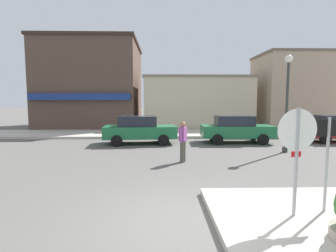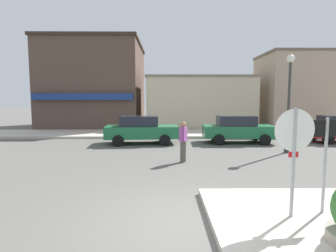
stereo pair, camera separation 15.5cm
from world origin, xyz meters
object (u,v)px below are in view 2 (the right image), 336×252
at_px(parked_car_nearest, 141,129).
at_px(parked_car_second, 238,129).
at_px(stop_sign, 294,148).
at_px(pedestrian_crossing_near, 183,140).
at_px(lamp_post, 289,89).
at_px(one_way_sign, 325,156).

distance_m(parked_car_nearest, parked_car_second, 5.51).
height_order(stop_sign, pedestrian_crossing_near, stop_sign).
bearing_deg(lamp_post, parked_car_nearest, 159.36).
height_order(one_way_sign, lamp_post, lamp_post).
relative_size(one_way_sign, lamp_post, 0.46).
height_order(one_way_sign, parked_car_second, one_way_sign).
xyz_separation_m(stop_sign, parked_car_nearest, (-3.85, 9.67, -0.71)).
height_order(stop_sign, parked_car_second, stop_sign).
xyz_separation_m(stop_sign, one_way_sign, (0.73, 0.18, -0.19)).
distance_m(stop_sign, pedestrian_crossing_near, 5.52).
distance_m(stop_sign, parked_car_second, 10.03).
bearing_deg(one_way_sign, lamp_post, 70.31).
bearing_deg(parked_car_second, lamp_post, -61.81).
bearing_deg(one_way_sign, pedestrian_crossing_near, 116.75).
height_order(stop_sign, one_way_sign, stop_sign).
distance_m(stop_sign, lamp_post, 7.84).
relative_size(parked_car_nearest, pedestrian_crossing_near, 2.55).
height_order(lamp_post, parked_car_nearest, lamp_post).
bearing_deg(lamp_post, pedestrian_crossing_near, -159.65).
xyz_separation_m(lamp_post, pedestrian_crossing_near, (-4.97, -1.84, -2.09)).
xyz_separation_m(lamp_post, parked_car_nearest, (-7.03, 2.65, -2.15)).
xyz_separation_m(one_way_sign, pedestrian_crossing_near, (-2.52, 5.00, -0.46)).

